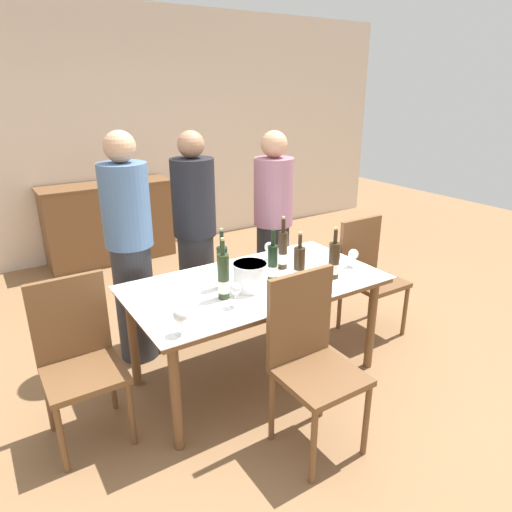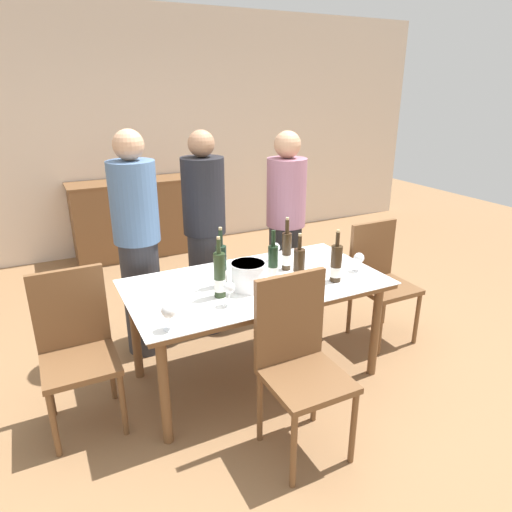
{
  "view_description": "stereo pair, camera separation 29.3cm",
  "coord_description": "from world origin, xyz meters",
  "px_view_note": "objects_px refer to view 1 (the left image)",
  "views": [
    {
      "loc": [
        -1.49,
        -2.31,
        1.93
      ],
      "look_at": [
        0.0,
        0.0,
        0.9
      ],
      "focal_mm": 32.0,
      "sensor_mm": 36.0,
      "label": 1
    },
    {
      "loc": [
        -1.23,
        -2.46,
        1.93
      ],
      "look_at": [
        0.0,
        0.0,
        0.9
      ],
      "focal_mm": 32.0,
      "sensor_mm": 36.0,
      "label": 2
    }
  ],
  "objects_px": {
    "wine_glass_0": "(181,316)",
    "wine_bottle_5": "(283,251)",
    "sideboard_cabinet": "(110,222)",
    "person_guest_right": "(273,226)",
    "wine_bottle_3": "(222,268)",
    "wine_glass_2": "(236,290)",
    "wine_bottle_0": "(299,267)",
    "chair_left_end": "(78,351)",
    "person_host": "(130,252)",
    "person_guest_left": "(195,238)",
    "wine_glass_1": "(269,248)",
    "wine_bottle_1": "(273,263)",
    "chair_right_end": "(367,269)",
    "wine_glass_3": "(353,255)",
    "ice_bucket": "(250,275)",
    "wine_bottle_4": "(334,261)",
    "wine_bottle_2": "(223,278)",
    "dining_table": "(256,291)",
    "chair_near_front": "(310,352)"
  },
  "relations": [
    {
      "from": "wine_glass_0",
      "to": "chair_right_end",
      "type": "height_order",
      "value": "chair_right_end"
    },
    {
      "from": "wine_glass_2",
      "to": "wine_bottle_1",
      "type": "bearing_deg",
      "value": 26.55
    },
    {
      "from": "person_host",
      "to": "wine_bottle_0",
      "type": "bearing_deg",
      "value": -46.66
    },
    {
      "from": "wine_bottle_1",
      "to": "chair_left_end",
      "type": "height_order",
      "value": "wine_bottle_1"
    },
    {
      "from": "wine_bottle_4",
      "to": "chair_right_end",
      "type": "relative_size",
      "value": 0.38
    },
    {
      "from": "wine_bottle_3",
      "to": "wine_glass_3",
      "type": "relative_size",
      "value": 2.97
    },
    {
      "from": "wine_glass_3",
      "to": "person_guest_right",
      "type": "relative_size",
      "value": 0.08
    },
    {
      "from": "wine_bottle_4",
      "to": "chair_right_end",
      "type": "xyz_separation_m",
      "value": [
        0.66,
        0.31,
        -0.31
      ]
    },
    {
      "from": "wine_bottle_2",
      "to": "person_guest_left",
      "type": "relative_size",
      "value": 0.24
    },
    {
      "from": "sideboard_cabinet",
      "to": "chair_near_front",
      "type": "height_order",
      "value": "chair_near_front"
    },
    {
      "from": "chair_right_end",
      "to": "person_host",
      "type": "height_order",
      "value": "person_host"
    },
    {
      "from": "sideboard_cabinet",
      "to": "person_guest_right",
      "type": "xyz_separation_m",
      "value": [
        0.85,
        -2.07,
        0.35
      ]
    },
    {
      "from": "wine_bottle_1",
      "to": "wine_glass_3",
      "type": "height_order",
      "value": "wine_bottle_1"
    },
    {
      "from": "person_host",
      "to": "wine_bottle_1",
      "type": "bearing_deg",
      "value": -46.1
    },
    {
      "from": "wine_bottle_3",
      "to": "wine_glass_2",
      "type": "height_order",
      "value": "wine_bottle_3"
    },
    {
      "from": "wine_bottle_2",
      "to": "chair_near_front",
      "type": "height_order",
      "value": "wine_bottle_2"
    },
    {
      "from": "wine_bottle_1",
      "to": "wine_glass_3",
      "type": "distance_m",
      "value": 0.63
    },
    {
      "from": "wine_glass_1",
      "to": "person_guest_right",
      "type": "height_order",
      "value": "person_guest_right"
    },
    {
      "from": "wine_bottle_3",
      "to": "wine_glass_0",
      "type": "distance_m",
      "value": 0.61
    },
    {
      "from": "wine_bottle_2",
      "to": "wine_bottle_3",
      "type": "height_order",
      "value": "wine_bottle_3"
    },
    {
      "from": "ice_bucket",
      "to": "wine_bottle_1",
      "type": "relative_size",
      "value": 0.64
    },
    {
      "from": "sideboard_cabinet",
      "to": "wine_glass_3",
      "type": "distance_m",
      "value": 3.14
    },
    {
      "from": "wine_bottle_3",
      "to": "chair_left_end",
      "type": "relative_size",
      "value": 0.42
    },
    {
      "from": "person_guest_right",
      "to": "wine_bottle_5",
      "type": "bearing_deg",
      "value": -119.67
    },
    {
      "from": "chair_right_end",
      "to": "wine_glass_3",
      "type": "bearing_deg",
      "value": -150.14
    },
    {
      "from": "ice_bucket",
      "to": "wine_bottle_2",
      "type": "bearing_deg",
      "value": -173.21
    },
    {
      "from": "chair_right_end",
      "to": "wine_bottle_4",
      "type": "bearing_deg",
      "value": -154.9
    },
    {
      "from": "wine_bottle_0",
      "to": "chair_left_end",
      "type": "distance_m",
      "value": 1.41
    },
    {
      "from": "ice_bucket",
      "to": "person_guest_left",
      "type": "bearing_deg",
      "value": 87.51
    },
    {
      "from": "dining_table",
      "to": "wine_bottle_2",
      "type": "bearing_deg",
      "value": -161.19
    },
    {
      "from": "person_guest_left",
      "to": "chair_left_end",
      "type": "bearing_deg",
      "value": -147.14
    },
    {
      "from": "chair_right_end",
      "to": "person_guest_left",
      "type": "relative_size",
      "value": 0.57
    },
    {
      "from": "wine_bottle_2",
      "to": "person_guest_right",
      "type": "height_order",
      "value": "person_guest_right"
    },
    {
      "from": "wine_glass_2",
      "to": "chair_left_end",
      "type": "height_order",
      "value": "chair_left_end"
    },
    {
      "from": "wine_glass_3",
      "to": "person_guest_left",
      "type": "distance_m",
      "value": 1.22
    },
    {
      "from": "sideboard_cabinet",
      "to": "wine_glass_0",
      "type": "distance_m",
      "value": 3.26
    },
    {
      "from": "wine_glass_0",
      "to": "wine_bottle_5",
      "type": "bearing_deg",
      "value": 25.04
    },
    {
      "from": "wine_bottle_1",
      "to": "dining_table",
      "type": "bearing_deg",
      "value": 159.79
    },
    {
      "from": "person_guest_left",
      "to": "wine_glass_1",
      "type": "bearing_deg",
      "value": -54.47
    },
    {
      "from": "wine_bottle_0",
      "to": "chair_right_end",
      "type": "bearing_deg",
      "value": 15.95
    },
    {
      "from": "wine_bottle_1",
      "to": "person_host",
      "type": "relative_size",
      "value": 0.21
    },
    {
      "from": "wine_glass_1",
      "to": "person_host",
      "type": "height_order",
      "value": "person_host"
    },
    {
      "from": "wine_bottle_3",
      "to": "person_host",
      "type": "relative_size",
      "value": 0.24
    },
    {
      "from": "wine_bottle_5",
      "to": "sideboard_cabinet",
      "type": "bearing_deg",
      "value": 99.61
    },
    {
      "from": "wine_bottle_3",
      "to": "wine_glass_2",
      "type": "relative_size",
      "value": 2.65
    },
    {
      "from": "dining_table",
      "to": "wine_bottle_2",
      "type": "xyz_separation_m",
      "value": [
        -0.3,
        -0.1,
        0.2
      ]
    },
    {
      "from": "chair_left_end",
      "to": "wine_glass_0",
      "type": "bearing_deg",
      "value": -45.04
    },
    {
      "from": "wine_glass_0",
      "to": "wine_bottle_1",
      "type": "bearing_deg",
      "value": 21.92
    },
    {
      "from": "ice_bucket",
      "to": "person_guest_right",
      "type": "height_order",
      "value": "person_guest_right"
    },
    {
      "from": "chair_right_end",
      "to": "person_guest_left",
      "type": "bearing_deg",
      "value": 149.57
    }
  ]
}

